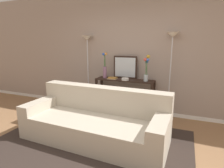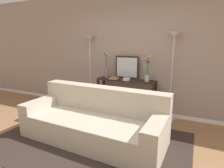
{
  "view_description": "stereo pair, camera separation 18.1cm",
  "coord_description": "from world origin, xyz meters",
  "px_view_note": "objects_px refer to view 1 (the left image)",
  "views": [
    {
      "loc": [
        1.2,
        -2.05,
        1.67
      ],
      "look_at": [
        -0.13,
        1.23,
        0.87
      ],
      "focal_mm": 29.48,
      "sensor_mm": 36.0,
      "label": 1
    },
    {
      "loc": [
        1.37,
        -1.98,
        1.67
      ],
      "look_at": [
        -0.13,
        1.23,
        0.87
      ],
      "focal_mm": 29.48,
      "sensor_mm": 36.0,
      "label": 2
    }
  ],
  "objects_px": {
    "console_table": "(124,90)",
    "floor_lamp_left": "(87,52)",
    "wall_mirror": "(125,67)",
    "fruit_bowl": "(125,79)",
    "floor_lamp_right": "(172,52)",
    "vase_tall_flowers": "(105,67)",
    "vase_short_flowers": "(146,68)",
    "book_stack": "(113,78)",
    "couch": "(96,122)",
    "book_row_under_console": "(109,109)"
  },
  "relations": [
    {
      "from": "fruit_bowl",
      "to": "floor_lamp_right",
      "type": "bearing_deg",
      "value": 10.84
    },
    {
      "from": "couch",
      "to": "floor_lamp_right",
      "type": "relative_size",
      "value": 1.33
    },
    {
      "from": "couch",
      "to": "book_stack",
      "type": "relative_size",
      "value": 11.59
    },
    {
      "from": "wall_mirror",
      "to": "vase_short_flowers",
      "type": "bearing_deg",
      "value": -17.48
    },
    {
      "from": "vase_tall_flowers",
      "to": "vase_short_flowers",
      "type": "bearing_deg",
      "value": -1.03
    },
    {
      "from": "console_table",
      "to": "fruit_bowl",
      "type": "xyz_separation_m",
      "value": [
        0.05,
        -0.1,
        0.29
      ]
    },
    {
      "from": "floor_lamp_left",
      "to": "wall_mirror",
      "type": "xyz_separation_m",
      "value": [
        0.97,
        0.06,
        -0.34
      ]
    },
    {
      "from": "vase_tall_flowers",
      "to": "couch",
      "type": "bearing_deg",
      "value": -72.74
    },
    {
      "from": "vase_short_flowers",
      "to": "fruit_bowl",
      "type": "relative_size",
      "value": 3.52
    },
    {
      "from": "book_stack",
      "to": "book_row_under_console",
      "type": "relative_size",
      "value": 0.62
    },
    {
      "from": "floor_lamp_right",
      "to": "vase_short_flowers",
      "type": "bearing_deg",
      "value": -167.54
    },
    {
      "from": "couch",
      "to": "book_row_under_console",
      "type": "relative_size",
      "value": 7.22
    },
    {
      "from": "fruit_bowl",
      "to": "book_stack",
      "type": "distance_m",
      "value": 0.32
    },
    {
      "from": "couch",
      "to": "book_stack",
      "type": "xyz_separation_m",
      "value": [
        -0.18,
        1.23,
        0.55
      ]
    },
    {
      "from": "floor_lamp_right",
      "to": "vase_tall_flowers",
      "type": "bearing_deg",
      "value": -176.54
    },
    {
      "from": "wall_mirror",
      "to": "vase_short_flowers",
      "type": "xyz_separation_m",
      "value": [
        0.54,
        -0.17,
        0.02
      ]
    },
    {
      "from": "console_table",
      "to": "vase_tall_flowers",
      "type": "height_order",
      "value": "vase_tall_flowers"
    },
    {
      "from": "vase_tall_flowers",
      "to": "book_stack",
      "type": "height_order",
      "value": "vase_tall_flowers"
    },
    {
      "from": "console_table",
      "to": "wall_mirror",
      "type": "relative_size",
      "value": 2.41
    },
    {
      "from": "console_table",
      "to": "vase_tall_flowers",
      "type": "relative_size",
      "value": 2.26
    },
    {
      "from": "fruit_bowl",
      "to": "vase_tall_flowers",
      "type": "bearing_deg",
      "value": 170.5
    },
    {
      "from": "vase_short_flowers",
      "to": "console_table",
      "type": "bearing_deg",
      "value": 176.61
    },
    {
      "from": "floor_lamp_left",
      "to": "vase_tall_flowers",
      "type": "relative_size",
      "value": 3.02
    },
    {
      "from": "couch",
      "to": "floor_lamp_left",
      "type": "distance_m",
      "value": 2.01
    },
    {
      "from": "floor_lamp_left",
      "to": "floor_lamp_right",
      "type": "bearing_deg",
      "value": 0.0
    },
    {
      "from": "couch",
      "to": "book_row_under_console",
      "type": "xyz_separation_m",
      "value": [
        -0.29,
        1.31,
        -0.25
      ]
    },
    {
      "from": "vase_short_flowers",
      "to": "floor_lamp_right",
      "type": "bearing_deg",
      "value": 12.46
    },
    {
      "from": "floor_lamp_right",
      "to": "vase_tall_flowers",
      "type": "relative_size",
      "value": 3.09
    },
    {
      "from": "vase_short_flowers",
      "to": "book_row_under_console",
      "type": "relative_size",
      "value": 1.66
    },
    {
      "from": "floor_lamp_right",
      "to": "vase_tall_flowers",
      "type": "distance_m",
      "value": 1.54
    },
    {
      "from": "couch",
      "to": "floor_lamp_right",
      "type": "bearing_deg",
      "value": 51.91
    },
    {
      "from": "fruit_bowl",
      "to": "floor_lamp_left",
      "type": "bearing_deg",
      "value": 170.25
    },
    {
      "from": "book_row_under_console",
      "to": "book_stack",
      "type": "bearing_deg",
      "value": -33.2
    },
    {
      "from": "book_stack",
      "to": "console_table",
      "type": "bearing_deg",
      "value": 15.54
    },
    {
      "from": "floor_lamp_left",
      "to": "console_table",
      "type": "bearing_deg",
      "value": -4.44
    },
    {
      "from": "floor_lamp_left",
      "to": "floor_lamp_right",
      "type": "height_order",
      "value": "floor_lamp_right"
    },
    {
      "from": "fruit_bowl",
      "to": "couch",
      "type": "bearing_deg",
      "value": -96.68
    },
    {
      "from": "console_table",
      "to": "floor_lamp_left",
      "type": "xyz_separation_m",
      "value": [
        -1.01,
        0.08,
        0.87
      ]
    },
    {
      "from": "floor_lamp_right",
      "to": "book_row_under_console",
      "type": "bearing_deg",
      "value": -176.75
    },
    {
      "from": "vase_short_flowers",
      "to": "fruit_bowl",
      "type": "distance_m",
      "value": 0.53
    },
    {
      "from": "vase_tall_flowers",
      "to": "book_stack",
      "type": "relative_size",
      "value": 2.81
    },
    {
      "from": "vase_short_flowers",
      "to": "book_row_under_console",
      "type": "xyz_separation_m",
      "value": [
        -0.89,
        0.03,
        -1.07
      ]
    },
    {
      "from": "vase_tall_flowers",
      "to": "fruit_bowl",
      "type": "bearing_deg",
      "value": -9.5
    },
    {
      "from": "wall_mirror",
      "to": "fruit_bowl",
      "type": "distance_m",
      "value": 0.35
    },
    {
      "from": "couch",
      "to": "floor_lamp_left",
      "type": "height_order",
      "value": "floor_lamp_left"
    },
    {
      "from": "vase_tall_flowers",
      "to": "book_stack",
      "type": "xyz_separation_m",
      "value": [
        0.23,
        -0.06,
        -0.24
      ]
    },
    {
      "from": "vase_tall_flowers",
      "to": "vase_short_flowers",
      "type": "height_order",
      "value": "vase_tall_flowers"
    },
    {
      "from": "couch",
      "to": "fruit_bowl",
      "type": "relative_size",
      "value": 15.28
    },
    {
      "from": "floor_lamp_left",
      "to": "fruit_bowl",
      "type": "relative_size",
      "value": 11.18
    },
    {
      "from": "floor_lamp_right",
      "to": "book_stack",
      "type": "relative_size",
      "value": 8.68
    }
  ]
}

